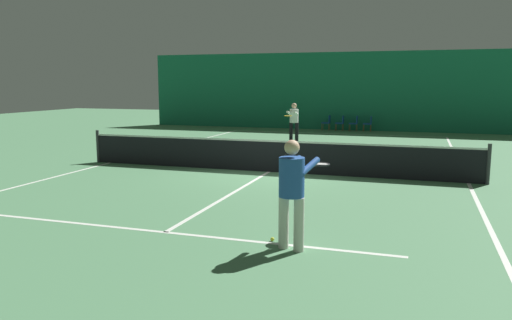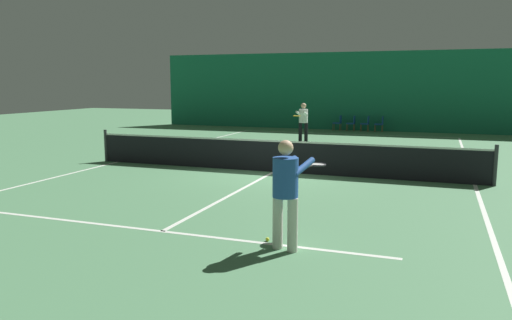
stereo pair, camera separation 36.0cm
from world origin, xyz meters
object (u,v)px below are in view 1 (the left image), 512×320
(tennis_net, at_px, (269,155))
(courtside_chair_0, at_px, (327,122))
(tennis_ball, at_px, (272,239))
(player_near, at_px, (293,186))
(courtside_chair_3, at_px, (369,123))
(player_far, at_px, (294,119))
(courtside_chair_1, at_px, (341,122))
(courtside_chair_2, at_px, (355,122))

(tennis_net, distance_m, courtside_chair_0, 13.66)
(tennis_net, height_order, tennis_ball, tennis_net)
(player_near, xyz_separation_m, courtside_chair_3, (-0.77, 20.20, -0.54))
(player_near, distance_m, courtside_chair_3, 20.22)
(player_far, relative_size, courtside_chair_1, 2.05)
(courtside_chair_0, xyz_separation_m, courtside_chair_2, (1.51, 0.00, 0.00))
(player_far, xyz_separation_m, courtside_chair_1, (1.27, 5.75, -0.52))
(tennis_net, xyz_separation_m, tennis_ball, (1.94, -6.28, -0.48))
(tennis_net, distance_m, player_near, 6.98)
(courtside_chair_0, distance_m, courtside_chair_1, 0.76)
(courtside_chair_1, relative_size, courtside_chair_3, 1.00)
(courtside_chair_0, bearing_deg, tennis_ball, 7.53)
(tennis_ball, bearing_deg, courtside_chair_3, 91.04)
(courtside_chair_2, bearing_deg, player_near, 4.33)
(courtside_chair_1, xyz_separation_m, tennis_ball, (1.88, -19.93, -0.45))
(player_near, height_order, courtside_chair_1, player_near)
(player_far, xyz_separation_m, courtside_chair_0, (0.51, 5.75, -0.52))
(courtside_chair_0, relative_size, courtside_chair_1, 1.00)
(tennis_net, xyz_separation_m, player_far, (-1.20, 7.90, 0.49))
(courtside_chair_2, bearing_deg, courtside_chair_0, -90.00)
(courtside_chair_2, bearing_deg, courtside_chair_3, 90.00)
(courtside_chair_2, distance_m, courtside_chair_3, 0.76)
(tennis_net, height_order, courtside_chair_1, tennis_net)
(player_near, height_order, courtside_chair_0, player_near)
(tennis_ball, bearing_deg, player_near, -33.75)
(courtside_chair_1, distance_m, tennis_ball, 20.02)
(tennis_net, relative_size, player_near, 6.84)
(player_far, height_order, courtside_chair_2, player_far)
(courtside_chair_1, height_order, tennis_ball, courtside_chair_1)
(player_far, relative_size, courtside_chair_2, 2.05)
(tennis_net, bearing_deg, courtside_chair_2, 86.55)
(player_near, xyz_separation_m, courtside_chair_1, (-2.28, 20.20, -0.54))
(courtside_chair_1, distance_m, courtside_chair_2, 0.76)
(tennis_net, bearing_deg, courtside_chair_0, 92.90)
(courtside_chair_3, bearing_deg, player_far, -25.79)
(courtside_chair_2, bearing_deg, tennis_net, -3.45)
(courtside_chair_1, bearing_deg, player_near, 6.45)
(courtside_chair_0, bearing_deg, player_far, -5.05)
(courtside_chair_0, height_order, courtside_chair_1, same)
(player_near, distance_m, player_far, 14.88)
(courtside_chair_2, xyz_separation_m, tennis_ball, (1.12, -19.93, -0.45))
(courtside_chair_3, xyz_separation_m, tennis_ball, (0.36, -19.93, -0.45))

